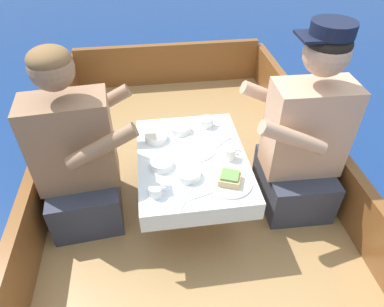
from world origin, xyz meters
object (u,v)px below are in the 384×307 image
(person_port, at_px, (78,159))
(person_starboard, at_px, (303,142))
(sandwich, at_px, (230,178))
(coffee_cup_starboard, at_px, (207,122))
(coffee_cup_center, at_px, (230,153))
(coffee_cup_port, at_px, (156,191))

(person_port, distance_m, person_starboard, 1.17)
(sandwich, xyz_separation_m, coffee_cup_starboard, (-0.03, 0.49, -0.00))
(person_port, xyz_separation_m, coffee_cup_starboard, (0.71, 0.23, 0.01))
(coffee_cup_center, bearing_deg, coffee_cup_port, -151.78)
(person_port, xyz_separation_m, coffee_cup_center, (0.78, -0.08, 0.01))
(coffee_cup_port, distance_m, coffee_cup_center, 0.45)
(sandwich, height_order, coffee_cup_port, sandwich)
(coffee_cup_port, bearing_deg, person_port, 143.05)
(coffee_cup_port, xyz_separation_m, coffee_cup_starboard, (0.33, 0.52, 0.00))
(sandwich, bearing_deg, person_starboard, 23.75)
(person_port, relative_size, coffee_cup_port, 10.93)
(coffee_cup_port, relative_size, coffee_cup_center, 0.99)
(person_port, height_order, person_starboard, person_starboard)
(person_port, distance_m, coffee_cup_starboard, 0.74)
(sandwich, xyz_separation_m, coffee_cup_port, (-0.35, -0.03, -0.01))
(sandwich, height_order, coffee_cup_starboard, sandwich)
(coffee_cup_center, bearing_deg, person_port, 174.34)
(sandwich, distance_m, coffee_cup_port, 0.35)
(person_starboard, bearing_deg, coffee_cup_starboard, -30.95)
(sandwich, relative_size, coffee_cup_center, 1.42)
(person_port, height_order, coffee_cup_starboard, person_port)
(coffee_cup_starboard, relative_size, coffee_cup_center, 1.16)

